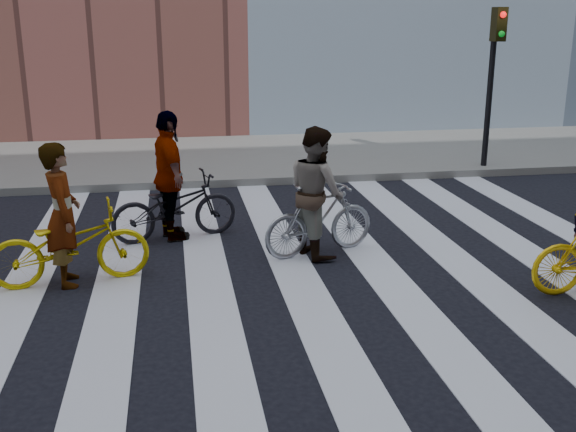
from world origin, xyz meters
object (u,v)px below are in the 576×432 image
object	(u,v)px
bike_dark_rear	(175,207)
rider_left	(62,215)
bike_yellow_left	(70,245)
rider_rear	(170,176)
traffic_signal	(494,62)
rider_mid	(316,192)
bike_silver_mid	(320,219)

from	to	relation	value
bike_dark_rear	rider_left	distance (m)	2.06
bike_yellow_left	rider_left	world-z (taller)	rider_left
rider_rear	traffic_signal	bearing A→B (deg)	-77.10
bike_yellow_left	rider_rear	distance (m)	2.01
bike_dark_rear	rider_rear	world-z (taller)	rider_rear
bike_yellow_left	rider_mid	bearing A→B (deg)	-89.90
bike_dark_rear	rider_left	world-z (taller)	rider_left
bike_yellow_left	bike_silver_mid	distance (m)	3.24
traffic_signal	bike_yellow_left	distance (m)	9.27
rider_left	rider_rear	world-z (taller)	rider_rear
rider_left	rider_mid	bearing A→B (deg)	-90.05
bike_dark_rear	rider_mid	xyz separation A→B (m)	(1.88, -1.00, 0.40)
bike_yellow_left	rider_rear	size ratio (longest dim) A/B	0.99
bike_silver_mid	bike_yellow_left	bearing A→B (deg)	82.26
bike_yellow_left	bike_dark_rear	distance (m)	1.99
bike_silver_mid	rider_mid	distance (m)	0.39
bike_silver_mid	rider_left	xyz separation A→B (m)	(-3.24, -0.54, 0.38)
bike_silver_mid	rider_mid	size ratio (longest dim) A/B	0.93
bike_silver_mid	rider_rear	world-z (taller)	rider_rear
rider_rear	bike_silver_mid	bearing A→B (deg)	-131.04
bike_dark_rear	bike_yellow_left	bearing A→B (deg)	126.28
bike_yellow_left	bike_dark_rear	bearing A→B (deg)	-49.00
bike_yellow_left	rider_left	size ratio (longest dim) A/B	1.07
bike_yellow_left	bike_silver_mid	size ratio (longest dim) A/B	1.13
traffic_signal	bike_dark_rear	world-z (taller)	traffic_signal
bike_yellow_left	bike_dark_rear	size ratio (longest dim) A/B	1.01
rider_mid	traffic_signal	bearing A→B (deg)	-63.66
traffic_signal	bike_yellow_left	size ratio (longest dim) A/B	1.78
rider_left	rider_mid	distance (m)	3.24
bike_silver_mid	bike_dark_rear	xyz separation A→B (m)	(-1.93, 1.00, -0.01)
bike_yellow_left	rider_mid	size ratio (longest dim) A/B	1.06
bike_yellow_left	bike_dark_rear	xyz separation A→B (m)	(1.26, 1.53, -0.01)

